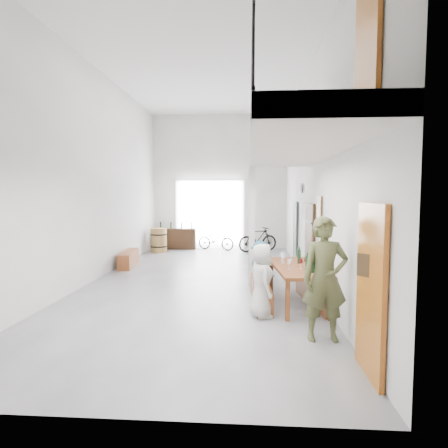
# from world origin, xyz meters

# --- Properties ---
(floor) EXTENTS (12.00, 12.00, 0.00)m
(floor) POSITION_xyz_m (0.00, 0.00, 0.00)
(floor) COLOR #5F5F61
(floor) RESTS_ON ground
(room_walls) EXTENTS (12.00, 12.00, 12.00)m
(room_walls) POSITION_xyz_m (0.00, 0.00, 3.55)
(room_walls) COLOR white
(room_walls) RESTS_ON ground
(gateway_portal) EXTENTS (2.80, 0.08, 2.80)m
(gateway_portal) POSITION_xyz_m (-0.40, 5.94, 1.40)
(gateway_portal) COLOR white
(gateway_portal) RESTS_ON ground
(right_wall_decor) EXTENTS (0.07, 8.28, 5.07)m
(right_wall_decor) POSITION_xyz_m (2.70, -1.87, 1.74)
(right_wall_decor) COLOR #A75814
(right_wall_decor) RESTS_ON ground
(balcony) EXTENTS (1.52, 5.62, 4.00)m
(balcony) POSITION_xyz_m (1.98, -3.13, 2.96)
(balcony) COLOR silver
(balcony) RESTS_ON ground
(tasting_table) EXTENTS (1.10, 2.27, 0.79)m
(tasting_table) POSITION_xyz_m (2.20, -2.00, 0.71)
(tasting_table) COLOR brown
(tasting_table) RESTS_ON ground
(bench_inner) EXTENTS (0.41, 1.89, 0.43)m
(bench_inner) POSITION_xyz_m (1.48, -1.94, 0.22)
(bench_inner) COLOR brown
(bench_inner) RESTS_ON ground
(bench_wall) EXTENTS (0.54, 1.97, 0.45)m
(bench_wall) POSITION_xyz_m (2.57, -1.90, 0.22)
(bench_wall) COLOR brown
(bench_wall) RESTS_ON ground
(tableware) EXTENTS (0.55, 1.14, 0.35)m
(tableware) POSITION_xyz_m (2.22, -2.04, 0.92)
(tableware) COLOR black
(tableware) RESTS_ON tasting_table
(side_bench) EXTENTS (0.56, 1.68, 0.46)m
(side_bench) POSITION_xyz_m (-2.50, 1.84, 0.23)
(side_bench) COLOR brown
(side_bench) RESTS_ON ground
(oak_barrel) EXTENTS (0.63, 0.63, 0.93)m
(oak_barrel) POSITION_xyz_m (-2.25, 4.73, 0.46)
(oak_barrel) COLOR olive
(oak_barrel) RESTS_ON ground
(serving_counter) EXTENTS (1.60, 0.51, 0.84)m
(serving_counter) POSITION_xyz_m (-1.75, 5.65, 0.42)
(serving_counter) COLOR #321C0F
(serving_counter) RESTS_ON ground
(counter_bottles) EXTENTS (1.34, 0.10, 0.28)m
(counter_bottles) POSITION_xyz_m (-1.75, 5.64, 0.98)
(counter_bottles) COLOR black
(counter_bottles) RESTS_ON serving_counter
(guest_left_a) EXTENTS (0.55, 0.73, 1.33)m
(guest_left_a) POSITION_xyz_m (1.47, -2.79, 0.67)
(guest_left_a) COLOR silver
(guest_left_a) RESTS_ON ground
(guest_left_b) EXTENTS (0.39, 0.46, 1.07)m
(guest_left_b) POSITION_xyz_m (1.52, -2.08, 0.53)
(guest_left_b) COLOR #225B72
(guest_left_b) RESTS_ON ground
(guest_left_c) EXTENTS (0.55, 0.64, 1.14)m
(guest_left_c) POSITION_xyz_m (1.53, -1.65, 0.57)
(guest_left_c) COLOR silver
(guest_left_c) RESTS_ON ground
(guest_left_d) EXTENTS (0.69, 0.88, 1.19)m
(guest_left_d) POSITION_xyz_m (1.48, -1.18, 0.59)
(guest_left_d) COLOR #225B72
(guest_left_d) RESTS_ON ground
(guest_right_a) EXTENTS (0.30, 0.71, 1.20)m
(guest_right_a) POSITION_xyz_m (2.83, -2.54, 0.60)
(guest_right_a) COLOR #BB2035
(guest_right_a) RESTS_ON ground
(guest_right_b) EXTENTS (0.56, 1.09, 1.13)m
(guest_right_b) POSITION_xyz_m (2.77, -1.86, 0.56)
(guest_right_b) COLOR black
(guest_right_b) RESTS_ON ground
(guest_right_c) EXTENTS (0.50, 0.64, 1.14)m
(guest_right_c) POSITION_xyz_m (2.79, -1.34, 0.57)
(guest_right_c) COLOR silver
(guest_right_c) RESTS_ON ground
(host_standing) EXTENTS (0.71, 0.49, 1.88)m
(host_standing) POSITION_xyz_m (2.38, -3.81, 0.94)
(host_standing) COLOR #484C2B
(host_standing) RESTS_ON ground
(potted_plant) EXTENTS (0.47, 0.43, 0.44)m
(potted_plant) POSITION_xyz_m (2.45, 0.73, 0.22)
(potted_plant) COLOR #19531B
(potted_plant) RESTS_ON ground
(bicycle_near) EXTENTS (1.66, 1.09, 0.82)m
(bicycle_near) POSITION_xyz_m (-0.10, 5.45, 0.41)
(bicycle_near) COLOR black
(bicycle_near) RESTS_ON ground
(bicycle_far) EXTENTS (1.68, 1.16, 0.99)m
(bicycle_far) POSITION_xyz_m (1.57, 5.10, 0.50)
(bicycle_far) COLOR black
(bicycle_far) RESTS_ON ground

